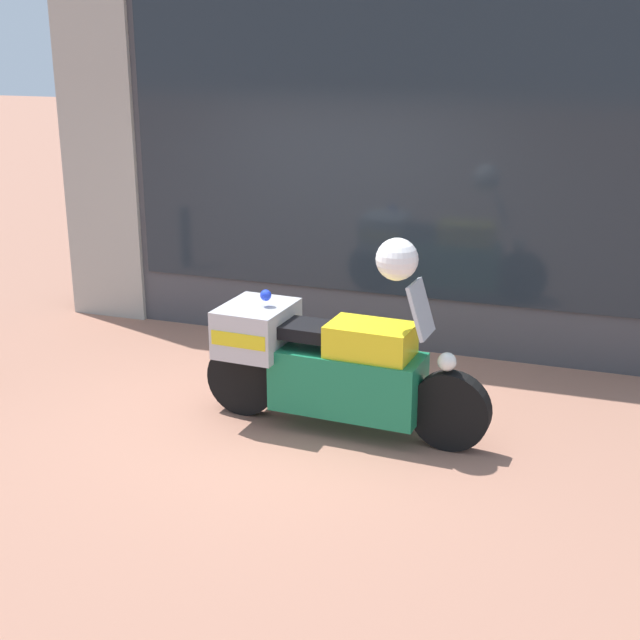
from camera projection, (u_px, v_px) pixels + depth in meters
ground_plane at (279, 411)px, 7.32m from camera, size 60.00×60.00×0.00m
shop_building at (315, 148)px, 8.65m from camera, size 6.31×0.55×3.76m
window_display at (388, 293)px, 8.87m from camera, size 4.99×0.30×2.07m
paramedic_motorcycle at (325, 363)px, 6.87m from camera, size 2.32×0.67×1.26m
white_helmet at (397, 259)px, 6.40m from camera, size 0.31×0.31×0.31m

